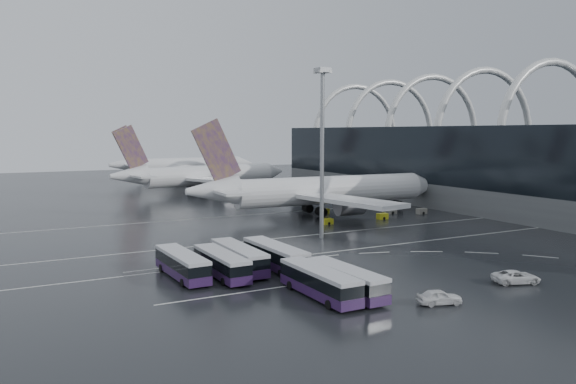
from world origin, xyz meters
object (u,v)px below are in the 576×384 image
bus_row_near_a (182,264)px  bus_row_near_c (239,257)px  bus_row_far_b (319,282)px  bus_row_far_c (345,280)px  bus_row_near_d (275,256)px  gse_cart_belly_a (382,216)px  gse_cart_belly_b (391,211)px  gse_cart_belly_e (325,211)px  airliner_gate_c (183,166)px  airliner_main (319,191)px  gse_cart_belly_d (422,211)px  airliner_gate_b (202,176)px  van_curve_a (516,277)px  bus_row_near_b (221,263)px  van_curve_b (439,297)px  gse_cart_belly_c (328,221)px

bus_row_near_a → bus_row_near_c: (7.89, 0.06, 0.04)m
bus_row_near_c → bus_row_far_b: size_ratio=1.02×
bus_row_near_a → bus_row_far_c: bus_row_near_a is taller
bus_row_near_d → gse_cart_belly_a: size_ratio=5.99×
gse_cart_belly_b → gse_cart_belly_e: 15.14m
bus_row_near_d → bus_row_far_b: bus_row_near_d is taller
airliner_gate_c → gse_cart_belly_b: (14.13, -112.31, -4.61)m
airliner_main → gse_cart_belly_d: (21.64, -9.57, -4.73)m
airliner_gate_b → gse_cart_belly_a: airliner_gate_b is taller
airliner_main → gse_cart_belly_e: 5.58m
van_curve_a → gse_cart_belly_e: (10.36, 62.10, -0.27)m
gse_cart_belly_e → gse_cart_belly_b: bearing=-29.5°
bus_row_near_b → bus_row_far_b: bus_row_far_b is taller
bus_row_near_c → gse_cart_belly_e: bus_row_near_c is taller
bus_row_near_c → bus_row_far_c: bearing=-157.9°
bus_row_near_b → gse_cart_belly_d: 68.18m
gse_cart_belly_b → bus_row_far_c: bearing=-132.6°
airliner_main → bus_row_near_a: bearing=-135.9°
gse_cart_belly_d → bus_row_near_d: bearing=-149.7°
bus_row_far_c → gse_cart_belly_b: (44.90, 48.77, -1.07)m
van_curve_a → airliner_main: bearing=13.2°
airliner_gate_b → bus_row_near_c: 99.13m
bus_row_near_d → bus_row_far_c: bus_row_near_d is taller
bus_row_near_d → bus_row_far_b: size_ratio=1.04×
airliner_main → airliner_gate_b: size_ratio=1.06×
airliner_gate_c → van_curve_b: bearing=-102.7°
airliner_gate_c → gse_cart_belly_c: (-6.49, -118.12, -4.71)m
van_curve_b → gse_cart_belly_e: van_curve_b is taller
airliner_main → bus_row_near_c: (-35.74, -38.74, -3.52)m
bus_row_near_b → gse_cart_belly_d: bearing=-63.6°
bus_row_far_c → gse_cart_belly_a: bearing=-43.3°
airliner_main → bus_row_near_b: size_ratio=4.84×
bus_row_near_d → gse_cart_belly_a: bus_row_near_d is taller
bus_row_near_b → bus_row_far_c: 17.16m
bus_row_near_c → gse_cart_belly_a: size_ratio=5.86×
airliner_main → gse_cart_belly_a: (8.88, -11.71, -4.72)m
bus_row_near_a → bus_row_near_d: (12.58, -1.50, 0.07)m
airliner_gate_c → van_curve_a: airliner_gate_c is taller
airliner_gate_b → bus_row_near_d: bearing=-113.4°
bus_row_near_c → bus_row_near_d: bus_row_near_d is taller
airliner_main → bus_row_far_c: (-29.28, -54.84, -3.61)m
bus_row_near_c → bus_row_far_c: size_ratio=1.04×
airliner_gate_c → gse_cart_belly_c: 118.39m
bus_row_far_b → gse_cart_belly_e: 65.82m
bus_row_near_a → bus_row_near_c: bus_row_near_c is taller
bus_row_near_a → gse_cart_belly_e: bearing=-51.0°
van_curve_b → bus_row_far_b: bearing=68.7°
bus_row_near_d → bus_row_far_b: bearing=172.7°
bus_row_near_c → gse_cart_belly_e: size_ratio=6.86×
airliner_gate_b → gse_cart_belly_d: bearing=-75.8°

